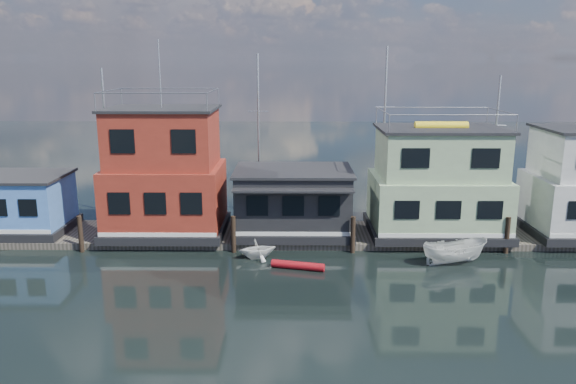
{
  "coord_description": "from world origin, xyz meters",
  "views": [
    {
      "loc": [
        -0.5,
        -22.16,
        11.14
      ],
      "look_at": [
        -0.83,
        12.0,
        3.0
      ],
      "focal_mm": 35.0,
      "sensor_mm": 36.0,
      "label": 1
    }
  ],
  "objects_px": {
    "houseboat_dark": "(293,201)",
    "houseboat_blue": "(17,204)",
    "dinghy_white": "(257,249)",
    "red_kayak": "(298,265)",
    "motorboat": "(455,252)",
    "houseboat_red": "(165,175)",
    "houseboat_green": "(438,184)"
  },
  "relations": [
    {
      "from": "houseboat_dark",
      "to": "houseboat_blue",
      "type": "bearing_deg",
      "value": 179.94
    },
    {
      "from": "dinghy_white",
      "to": "houseboat_dark",
      "type": "bearing_deg",
      "value": -46.65
    },
    {
      "from": "red_kayak",
      "to": "motorboat",
      "type": "distance_m",
      "value": 8.75
    },
    {
      "from": "houseboat_dark",
      "to": "dinghy_white",
      "type": "height_order",
      "value": "houseboat_dark"
    },
    {
      "from": "houseboat_blue",
      "to": "houseboat_dark",
      "type": "xyz_separation_m",
      "value": [
        17.5,
        -0.02,
        0.21
      ]
    },
    {
      "from": "houseboat_blue",
      "to": "houseboat_dark",
      "type": "distance_m",
      "value": 17.5
    },
    {
      "from": "motorboat",
      "to": "dinghy_white",
      "type": "relative_size",
      "value": 1.73
    },
    {
      "from": "houseboat_red",
      "to": "houseboat_blue",
      "type": "bearing_deg",
      "value": -180.0
    },
    {
      "from": "houseboat_dark",
      "to": "motorboat",
      "type": "height_order",
      "value": "houseboat_dark"
    },
    {
      "from": "houseboat_green",
      "to": "red_kayak",
      "type": "height_order",
      "value": "houseboat_green"
    },
    {
      "from": "houseboat_dark",
      "to": "dinghy_white",
      "type": "relative_size",
      "value": 3.41
    },
    {
      "from": "houseboat_dark",
      "to": "motorboat",
      "type": "relative_size",
      "value": 1.97
    },
    {
      "from": "motorboat",
      "to": "dinghy_white",
      "type": "height_order",
      "value": "motorboat"
    },
    {
      "from": "houseboat_green",
      "to": "red_kayak",
      "type": "relative_size",
      "value": 2.87
    },
    {
      "from": "houseboat_red",
      "to": "motorboat",
      "type": "relative_size",
      "value": 3.16
    },
    {
      "from": "houseboat_green",
      "to": "motorboat",
      "type": "distance_m",
      "value": 5.43
    },
    {
      "from": "houseboat_blue",
      "to": "red_kayak",
      "type": "relative_size",
      "value": 2.19
    },
    {
      "from": "houseboat_dark",
      "to": "dinghy_white",
      "type": "bearing_deg",
      "value": -118.52
    },
    {
      "from": "houseboat_dark",
      "to": "motorboat",
      "type": "bearing_deg",
      "value": -27.25
    },
    {
      "from": "houseboat_dark",
      "to": "houseboat_red",
      "type": "bearing_deg",
      "value": 179.86
    },
    {
      "from": "houseboat_green",
      "to": "motorboat",
      "type": "bearing_deg",
      "value": -90.58
    },
    {
      "from": "houseboat_blue",
      "to": "houseboat_dark",
      "type": "bearing_deg",
      "value": -0.06
    },
    {
      "from": "red_kayak",
      "to": "dinghy_white",
      "type": "relative_size",
      "value": 1.35
    },
    {
      "from": "houseboat_red",
      "to": "houseboat_dark",
      "type": "bearing_deg",
      "value": -0.14
    },
    {
      "from": "houseboat_red",
      "to": "houseboat_green",
      "type": "relative_size",
      "value": 1.41
    },
    {
      "from": "houseboat_dark",
      "to": "motorboat",
      "type": "xyz_separation_m",
      "value": [
        8.95,
        -4.61,
        -1.69
      ]
    },
    {
      "from": "houseboat_blue",
      "to": "dinghy_white",
      "type": "bearing_deg",
      "value": -13.73
    },
    {
      "from": "houseboat_dark",
      "to": "red_kayak",
      "type": "bearing_deg",
      "value": -87.29
    },
    {
      "from": "houseboat_blue",
      "to": "houseboat_red",
      "type": "relative_size",
      "value": 0.54
    },
    {
      "from": "houseboat_red",
      "to": "motorboat",
      "type": "xyz_separation_m",
      "value": [
        16.95,
        -4.63,
        -3.38
      ]
    },
    {
      "from": "houseboat_dark",
      "to": "houseboat_green",
      "type": "bearing_deg",
      "value": 0.12
    },
    {
      "from": "houseboat_red",
      "to": "dinghy_white",
      "type": "xyz_separation_m",
      "value": [
        5.96,
        -3.78,
        -3.53
      ]
    }
  ]
}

